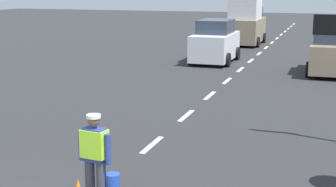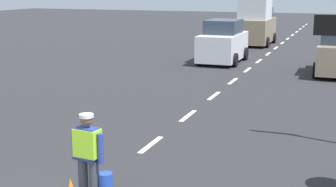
# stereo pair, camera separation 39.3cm
# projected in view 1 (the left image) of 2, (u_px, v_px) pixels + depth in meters

# --- Properties ---
(ground_plane) EXTENTS (96.00, 96.00, 0.00)m
(ground_plane) POSITION_uv_depth(u_px,v_px,m) (252.00, 60.00, 26.61)
(ground_plane) COLOR #28282B
(lane_center_line) EXTENTS (0.14, 46.40, 0.01)m
(lane_center_line) POSITION_uv_depth(u_px,v_px,m) (263.00, 50.00, 30.50)
(lane_center_line) COLOR silver
(lane_center_line) RESTS_ON ground
(road_worker) EXTENTS (0.77, 0.36, 1.67)m
(road_worker) POSITION_uv_depth(u_px,v_px,m) (96.00, 155.00, 8.92)
(road_worker) COLOR #383D4C
(road_worker) RESTS_ON ground
(delivery_truck) EXTENTS (2.16, 4.60, 3.54)m
(delivery_truck) POSITION_uv_depth(u_px,v_px,m) (246.00, 21.00, 33.11)
(delivery_truck) COLOR gray
(delivery_truck) RESTS_ON ground
(car_parked_far) EXTENTS (1.95, 4.03, 2.11)m
(car_parked_far) POSITION_uv_depth(u_px,v_px,m) (331.00, 52.00, 22.27)
(car_parked_far) COLOR gray
(car_parked_far) RESTS_ON ground
(car_oncoming_second) EXTENTS (2.07, 3.97, 2.18)m
(car_oncoming_second) POSITION_uv_depth(u_px,v_px,m) (215.00, 43.00, 25.64)
(car_oncoming_second) COLOR silver
(car_oncoming_second) RESTS_ON ground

